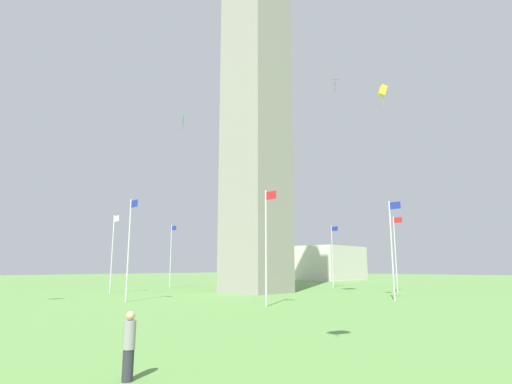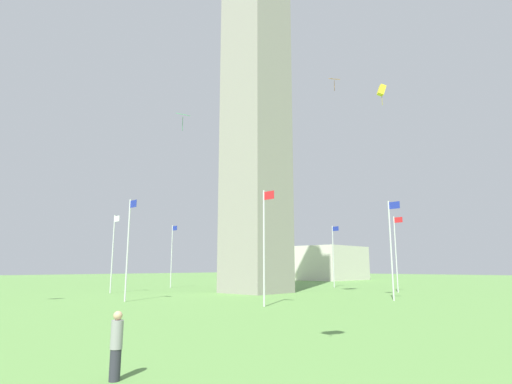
# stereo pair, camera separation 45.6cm
# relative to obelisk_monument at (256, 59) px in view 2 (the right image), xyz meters

# --- Properties ---
(ground_plane) EXTENTS (260.00, 260.00, 0.00)m
(ground_plane) POSITION_rel_obelisk_monument_xyz_m (0.00, 0.00, -28.91)
(ground_plane) COLOR #609347
(obelisk_monument) EXTENTS (6.36, 6.36, 57.83)m
(obelisk_monument) POSITION_rel_obelisk_monument_xyz_m (0.00, 0.00, 0.00)
(obelisk_monument) COLOR gray
(obelisk_monument) RESTS_ON ground
(flagpole_n) EXTENTS (1.12, 0.14, 8.85)m
(flagpole_n) POSITION_rel_obelisk_monument_xyz_m (16.54, 0.00, -24.09)
(flagpole_n) COLOR silver
(flagpole_n) RESTS_ON ground
(flagpole_ne) EXTENTS (1.12, 0.14, 8.85)m
(flagpole_ne) POSITION_rel_obelisk_monument_xyz_m (11.71, 11.66, -24.09)
(flagpole_ne) COLOR silver
(flagpole_ne) RESTS_ON ground
(flagpole_e) EXTENTS (1.12, 0.14, 8.85)m
(flagpole_e) POSITION_rel_obelisk_monument_xyz_m (0.05, 16.48, -24.09)
(flagpole_e) COLOR silver
(flagpole_e) RESTS_ON ground
(flagpole_se) EXTENTS (1.12, 0.14, 8.85)m
(flagpole_se) POSITION_rel_obelisk_monument_xyz_m (-11.60, 11.66, -24.09)
(flagpole_se) COLOR silver
(flagpole_se) RESTS_ON ground
(flagpole_s) EXTENTS (1.12, 0.14, 8.85)m
(flagpole_s) POSITION_rel_obelisk_monument_xyz_m (-16.43, 0.00, -24.09)
(flagpole_s) COLOR silver
(flagpole_s) RESTS_ON ground
(flagpole_sw) EXTENTS (1.12, 0.14, 8.85)m
(flagpole_sw) POSITION_rel_obelisk_monument_xyz_m (-11.60, -11.66, -24.09)
(flagpole_sw) COLOR silver
(flagpole_sw) RESTS_ON ground
(flagpole_w) EXTENTS (1.12, 0.14, 8.85)m
(flagpole_w) POSITION_rel_obelisk_monument_xyz_m (0.05, -16.48, -24.09)
(flagpole_w) COLOR silver
(flagpole_w) RESTS_ON ground
(flagpole_nw) EXTENTS (1.12, 0.14, 8.85)m
(flagpole_nw) POSITION_rel_obelisk_monument_xyz_m (11.71, -11.66, -24.09)
(flagpole_nw) COLOR silver
(flagpole_nw) RESTS_ON ground
(person_gray_shirt) EXTENTS (0.32, 0.32, 1.78)m
(person_gray_shirt) POSITION_rel_obelisk_monument_xyz_m (22.36, -29.54, -28.03)
(person_gray_shirt) COLOR #2D2D38
(person_gray_shirt) RESTS_ON ground
(kite_green_diamond) EXTENTS (1.52, 1.58, 2.07)m
(kite_green_diamond) POSITION_rel_obelisk_monument_xyz_m (-1.05, -10.28, -10.12)
(kite_green_diamond) COLOR green
(kite_yellow_box) EXTENTS (0.89, 0.90, 1.91)m
(kite_yellow_box) POSITION_rel_obelisk_monument_xyz_m (17.69, -2.68, -10.56)
(kite_yellow_box) COLOR yellow
(kite_orange_diamond) EXTENTS (1.24, 1.26, 1.52)m
(kite_orange_diamond) POSITION_rel_obelisk_monument_xyz_m (11.56, -0.46, -6.76)
(kite_orange_diamond) COLOR orange
(distant_building) EXTENTS (20.88, 15.54, 7.41)m
(distant_building) POSITION_rel_obelisk_monument_xyz_m (-23.74, 44.92, -25.21)
(distant_building) COLOR beige
(distant_building) RESTS_ON ground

